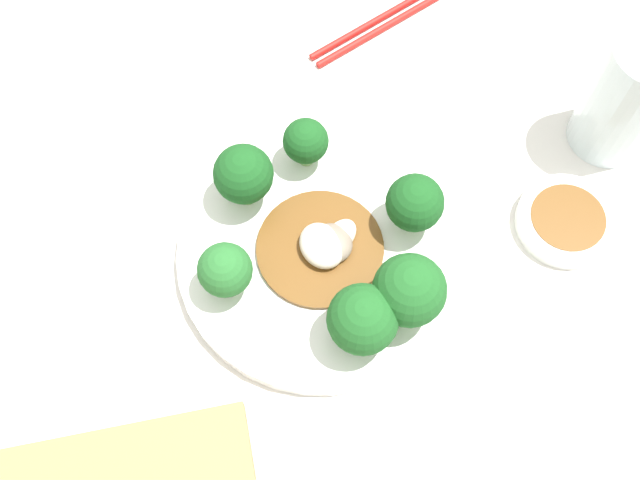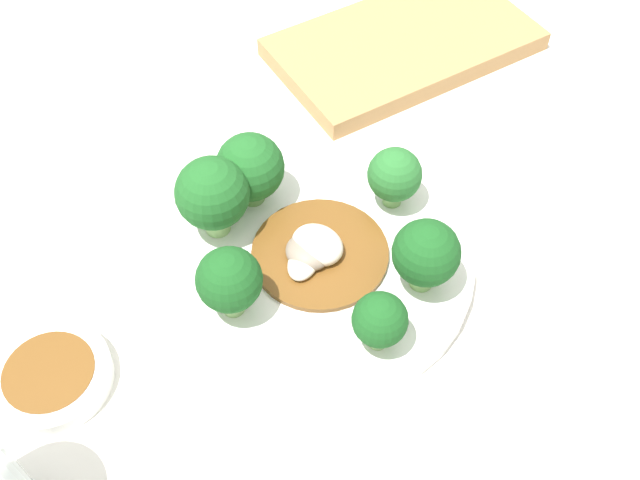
{
  "view_description": "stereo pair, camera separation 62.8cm",
  "coord_description": "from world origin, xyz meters",
  "px_view_note": "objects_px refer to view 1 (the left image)",
  "views": [
    {
      "loc": [
        -0.07,
        -0.28,
        1.33
      ],
      "look_at": [
        0.01,
        -0.03,
        0.75
      ],
      "focal_mm": 42.0,
      "sensor_mm": 36.0,
      "label": 1
    },
    {
      "loc": [
        0.22,
        0.26,
        1.22
      ],
      "look_at": [
        0.01,
        -0.03,
        0.75
      ],
      "focal_mm": 42.0,
      "sensor_mm": 36.0,
      "label": 2
    }
  ],
  "objects_px": {
    "broccoli_south": "(363,320)",
    "broccoli_northwest": "(244,175)",
    "stirfry_center": "(324,246)",
    "sauce_dish": "(566,221)",
    "plate": "(320,253)",
    "broccoli_southeast": "(409,291)",
    "drinking_glass": "(629,97)",
    "chopsticks": "(394,16)",
    "broccoli_east": "(415,204)",
    "broccoli_north": "(306,142)",
    "broccoli_west": "(225,270)"
  },
  "relations": [
    {
      "from": "broccoli_east",
      "to": "broccoli_west",
      "type": "distance_m",
      "value": 0.17
    },
    {
      "from": "broccoli_east",
      "to": "stirfry_center",
      "type": "relative_size",
      "value": 0.57
    },
    {
      "from": "broccoli_east",
      "to": "broccoli_south",
      "type": "height_order",
      "value": "broccoli_south"
    },
    {
      "from": "plate",
      "to": "broccoli_northwest",
      "type": "height_order",
      "value": "broccoli_northwest"
    },
    {
      "from": "stirfry_center",
      "to": "sauce_dish",
      "type": "relative_size",
      "value": 1.25
    },
    {
      "from": "stirfry_center",
      "to": "chopsticks",
      "type": "distance_m",
      "value": 0.28
    },
    {
      "from": "drinking_glass",
      "to": "broccoli_northwest",
      "type": "bearing_deg",
      "value": 175.97
    },
    {
      "from": "broccoli_south",
      "to": "broccoli_west",
      "type": "relative_size",
      "value": 1.19
    },
    {
      "from": "stirfry_center",
      "to": "sauce_dish",
      "type": "bearing_deg",
      "value": -8.13
    },
    {
      "from": "broccoli_east",
      "to": "broccoli_north",
      "type": "distance_m",
      "value": 0.11
    },
    {
      "from": "drinking_glass",
      "to": "stirfry_center",
      "type": "bearing_deg",
      "value": -171.26
    },
    {
      "from": "broccoli_northwest",
      "to": "drinking_glass",
      "type": "relative_size",
      "value": 0.52
    },
    {
      "from": "broccoli_east",
      "to": "drinking_glass",
      "type": "height_order",
      "value": "drinking_glass"
    },
    {
      "from": "broccoli_southeast",
      "to": "broccoli_north",
      "type": "distance_m",
      "value": 0.17
    },
    {
      "from": "broccoli_east",
      "to": "broccoli_northwest",
      "type": "distance_m",
      "value": 0.15
    },
    {
      "from": "broccoli_northwest",
      "to": "stirfry_center",
      "type": "xyz_separation_m",
      "value": [
        0.05,
        -0.07,
        -0.03
      ]
    },
    {
      "from": "broccoli_south",
      "to": "broccoli_northwest",
      "type": "height_order",
      "value": "broccoli_south"
    },
    {
      "from": "broccoli_southeast",
      "to": "broccoli_south",
      "type": "distance_m",
      "value": 0.04
    },
    {
      "from": "broccoli_south",
      "to": "broccoli_north",
      "type": "distance_m",
      "value": 0.17
    },
    {
      "from": "broccoli_east",
      "to": "broccoli_west",
      "type": "xyz_separation_m",
      "value": [
        -0.17,
        -0.01,
        -0.0
      ]
    },
    {
      "from": "broccoli_east",
      "to": "broccoli_south",
      "type": "relative_size",
      "value": 0.94
    },
    {
      "from": "chopsticks",
      "to": "sauce_dish",
      "type": "relative_size",
      "value": 2.2
    },
    {
      "from": "chopsticks",
      "to": "broccoli_northwest",
      "type": "bearing_deg",
      "value": -139.41
    },
    {
      "from": "broccoli_south",
      "to": "sauce_dish",
      "type": "height_order",
      "value": "broccoli_south"
    },
    {
      "from": "broccoli_southeast",
      "to": "broccoli_east",
      "type": "height_order",
      "value": "broccoli_southeast"
    },
    {
      "from": "plate",
      "to": "broccoli_south",
      "type": "height_order",
      "value": "broccoli_south"
    },
    {
      "from": "drinking_glass",
      "to": "sauce_dish",
      "type": "xyz_separation_m",
      "value": [
        -0.08,
        -0.08,
        -0.05
      ]
    },
    {
      "from": "broccoli_southeast",
      "to": "broccoli_north",
      "type": "bearing_deg",
      "value": 103.46
    },
    {
      "from": "plate",
      "to": "broccoli_south",
      "type": "relative_size",
      "value": 3.71
    },
    {
      "from": "broccoli_east",
      "to": "chopsticks",
      "type": "distance_m",
      "value": 0.25
    },
    {
      "from": "broccoli_north",
      "to": "stirfry_center",
      "type": "distance_m",
      "value": 0.1
    },
    {
      "from": "broccoli_south",
      "to": "broccoli_north",
      "type": "xyz_separation_m",
      "value": [
        0.0,
        0.17,
        -0.01
      ]
    },
    {
      "from": "broccoli_west",
      "to": "broccoli_north",
      "type": "distance_m",
      "value": 0.14
    },
    {
      "from": "broccoli_northwest",
      "to": "drinking_glass",
      "type": "bearing_deg",
      "value": -4.03
    },
    {
      "from": "plate",
      "to": "chopsticks",
      "type": "distance_m",
      "value": 0.28
    },
    {
      "from": "broccoli_southeast",
      "to": "broccoli_north",
      "type": "relative_size",
      "value": 1.41
    },
    {
      "from": "stirfry_center",
      "to": "broccoli_southeast",
      "type": "bearing_deg",
      "value": -55.85
    },
    {
      "from": "broccoli_east",
      "to": "broccoli_south",
      "type": "xyz_separation_m",
      "value": [
        -0.07,
        -0.09,
        0.0
      ]
    },
    {
      "from": "chopsticks",
      "to": "broccoli_south",
      "type": "bearing_deg",
      "value": -113.4
    },
    {
      "from": "broccoli_northwest",
      "to": "drinking_glass",
      "type": "xyz_separation_m",
      "value": [
        0.35,
        -0.02,
        0.01
      ]
    },
    {
      "from": "broccoli_southeast",
      "to": "broccoli_north",
      "type": "xyz_separation_m",
      "value": [
        -0.04,
        0.16,
        -0.01
      ]
    },
    {
      "from": "broccoli_southeast",
      "to": "stirfry_center",
      "type": "relative_size",
      "value": 0.67
    },
    {
      "from": "broccoli_north",
      "to": "stirfry_center",
      "type": "height_order",
      "value": "broccoli_north"
    },
    {
      "from": "sauce_dish",
      "to": "broccoli_west",
      "type": "bearing_deg",
      "value": 175.94
    },
    {
      "from": "plate",
      "to": "sauce_dish",
      "type": "xyz_separation_m",
      "value": [
        0.22,
        -0.03,
        0.0
      ]
    },
    {
      "from": "plate",
      "to": "stirfry_center",
      "type": "bearing_deg",
      "value": -9.78
    },
    {
      "from": "broccoli_southeast",
      "to": "sauce_dish",
      "type": "xyz_separation_m",
      "value": [
        0.17,
        0.04,
        -0.05
      ]
    },
    {
      "from": "sauce_dish",
      "to": "chopsticks",
      "type": "bearing_deg",
      "value": 104.93
    },
    {
      "from": "plate",
      "to": "broccoli_northwest",
      "type": "xyz_separation_m",
      "value": [
        -0.05,
        0.07,
        0.05
      ]
    },
    {
      "from": "broccoli_south",
      "to": "stirfry_center",
      "type": "relative_size",
      "value": 0.61
    }
  ]
}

